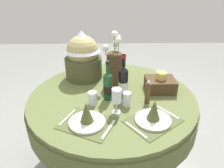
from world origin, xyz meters
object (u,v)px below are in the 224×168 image
wine_glass_right (117,96)px  pepper_mill (148,93)px  woven_basket_side_right (160,84)px  place_setting_right (153,115)px  tumbler_near_right (93,98)px  flower_vase (114,65)px  wine_bottle_left (123,82)px  dining_table (112,108)px  place_setting_left (87,118)px  tumbler_near_left (127,99)px  wine_bottle_centre (108,86)px  gift_tub_back_left (83,54)px

wine_glass_right → pepper_mill: 0.27m
woven_basket_side_right → place_setting_right: bearing=-108.5°
wine_glass_right → tumbler_near_right: size_ratio=1.81×
flower_vase → tumbler_near_right: 0.41m
wine_glass_right → pepper_mill: (0.24, 0.12, -0.05)m
wine_bottle_left → tumbler_near_right: (-0.24, -0.11, -0.08)m
dining_table → woven_basket_side_right: woven_basket_side_right is taller
place_setting_right → wine_glass_right: wine_glass_right is taller
dining_table → woven_basket_side_right: size_ratio=5.70×
wine_bottle_left → place_setting_left: bearing=-127.1°
dining_table → tumbler_near_left: size_ratio=12.42×
dining_table → wine_bottle_left: 0.29m
place_setting_right → tumbler_near_right: size_ratio=4.10×
wine_bottle_left → wine_bottle_centre: 0.13m
wine_bottle_left → pepper_mill: bearing=-28.4°
flower_vase → tumbler_near_left: 0.40m
wine_glass_right → gift_tub_back_left: bearing=116.0°
wine_bottle_left → place_setting_right: bearing=-61.1°
tumbler_near_left → woven_basket_side_right: size_ratio=0.46×
wine_bottle_left → gift_tub_back_left: 0.52m
dining_table → flower_vase: (0.02, 0.21, 0.31)m
pepper_mill → gift_tub_back_left: gift_tub_back_left is taller
tumbler_near_right → pepper_mill: bearing=1.8°
wine_bottle_centre → gift_tub_back_left: bearing=119.1°
wine_bottle_centre → gift_tub_back_left: gift_tub_back_left is taller
wine_glass_right → flower_vase: bearing=90.3°
gift_tub_back_left → pepper_mill: bearing=-41.5°
place_setting_right → woven_basket_side_right: (0.14, 0.42, 0.01)m
tumbler_near_left → tumbler_near_right: bearing=174.4°
place_setting_right → tumbler_near_left: place_setting_right is taller
tumbler_near_right → woven_basket_side_right: 0.59m
place_setting_right → wine_glass_right: 0.28m
wine_glass_right → wine_bottle_centre: bearing=108.3°
place_setting_left → wine_bottle_centre: (0.14, 0.30, 0.07)m
place_setting_left → wine_glass_right: size_ratio=2.21×
place_setting_right → woven_basket_side_right: size_ratio=1.78×
place_setting_left → woven_basket_side_right: size_ratio=1.73×
wine_bottle_centre → flower_vase: bearing=78.2°
dining_table → tumbler_near_left: tumbler_near_left is taller
place_setting_left → pepper_mill: pepper_mill is taller
wine_glass_right → gift_tub_back_left: size_ratio=0.42×
flower_vase → pepper_mill: (0.24, -0.34, -0.09)m
tumbler_near_right → pepper_mill: (0.42, 0.01, 0.04)m
wine_glass_right → woven_basket_side_right: (0.38, 0.31, -0.07)m
wine_bottle_left → pepper_mill: 0.21m
wine_bottle_centre → tumbler_near_right: 0.15m
flower_vase → gift_tub_back_left: 0.32m
flower_vase → wine_bottle_left: (0.06, -0.24, -0.04)m
dining_table → place_setting_right: (0.27, -0.36, 0.19)m
flower_vase → pepper_mill: bearing=-54.4°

